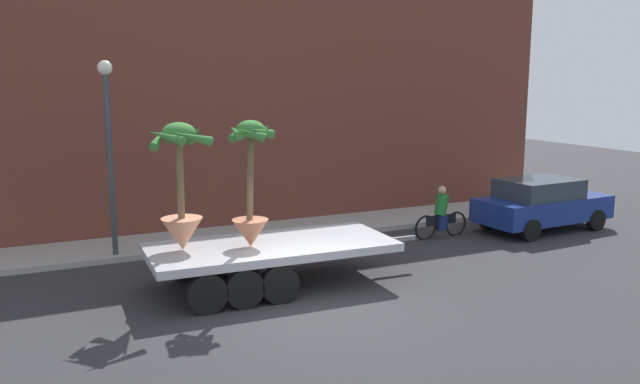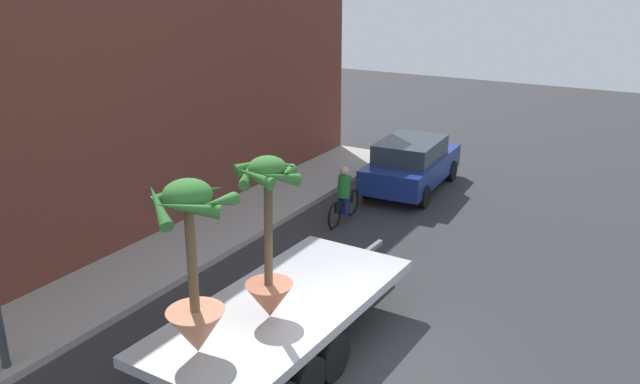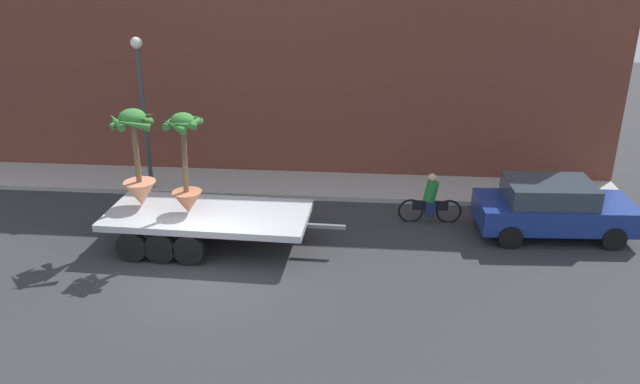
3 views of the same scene
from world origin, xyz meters
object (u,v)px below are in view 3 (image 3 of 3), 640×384
at_px(flatbed_trailer, 199,219).
at_px(parked_car, 553,207).
at_px(potted_palm_rear, 186,167).
at_px(street_lamp, 142,94).
at_px(potted_palm_middle, 137,163).
at_px(cyclist, 430,201).

xyz_separation_m(flatbed_trailer, parked_car, (9.55, 1.48, 0.07)).
relative_size(flatbed_trailer, potted_palm_rear, 2.36).
xyz_separation_m(parked_car, street_lamp, (-12.16, 2.12, 2.40)).
xyz_separation_m(potted_palm_rear, street_lamp, (-2.37, 3.68, 0.97)).
relative_size(parked_car, street_lamp, 0.89).
relative_size(potted_palm_middle, parked_car, 0.63).
height_order(flatbed_trailer, parked_car, parked_car).
height_order(flatbed_trailer, potted_palm_middle, potted_palm_middle).
xyz_separation_m(potted_palm_middle, parked_car, (11.19, 1.22, -1.38)).
bearing_deg(street_lamp, flatbed_trailer, -54.12).
distance_m(flatbed_trailer, potted_palm_middle, 2.21).
height_order(parked_car, street_lamp, street_lamp).
relative_size(flatbed_trailer, potted_palm_middle, 2.38).
xyz_separation_m(flatbed_trailer, street_lamp, (-2.60, 3.60, 2.47)).
distance_m(potted_palm_middle, street_lamp, 3.62).
height_order(cyclist, street_lamp, street_lamp).
height_order(potted_palm_rear, potted_palm_middle, potted_palm_rear).
relative_size(cyclist, street_lamp, 0.38).
bearing_deg(flatbed_trailer, parked_car, 8.83).
bearing_deg(street_lamp, potted_palm_rear, -57.15).
xyz_separation_m(cyclist, street_lamp, (-8.87, 1.58, 2.56)).
distance_m(flatbed_trailer, parked_car, 9.67).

